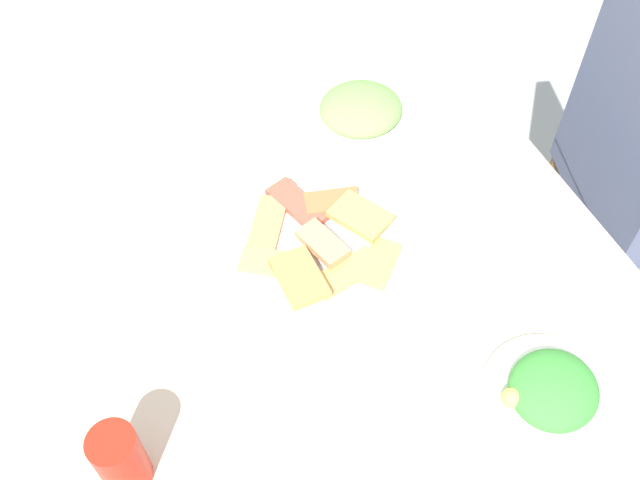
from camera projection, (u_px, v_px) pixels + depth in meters
ground_plane at (321, 416)px, 1.81m from camera, size 6.00×6.00×0.00m
dining_table at (322, 270)px, 1.30m from camera, size 1.18×0.95×0.70m
pide_platter at (317, 249)px, 1.23m from camera, size 0.33×0.31×0.04m
salad_plate_greens at (360, 110)px, 1.43m from camera, size 0.23×0.23×0.06m
salad_plate_rice at (552, 392)px, 1.06m from camera, size 0.21×0.21×0.06m
soda_can at (120, 459)px, 0.96m from camera, size 0.09×0.09×0.12m
drinking_glass at (465, 202)px, 1.24m from camera, size 0.07×0.07×0.11m
paper_napkin at (252, 75)px, 1.52m from camera, size 0.14×0.14×0.00m
fork at (244, 76)px, 1.52m from camera, size 0.17×0.07×0.00m
spoon at (260, 72)px, 1.52m from camera, size 0.17×0.07×0.00m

